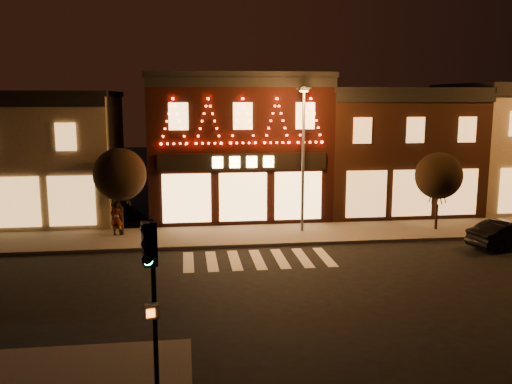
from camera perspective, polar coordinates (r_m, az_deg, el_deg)
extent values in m
plane|color=black|center=(20.49, 1.67, -10.18)|extent=(120.00, 120.00, 0.00)
cube|color=#47423D|center=(28.34, 3.13, -4.35)|extent=(44.00, 4.00, 0.15)
cube|color=#736651|center=(34.65, -24.06, 3.16)|extent=(12.00, 8.00, 7.00)
cube|color=black|center=(34.48, -24.49, 9.19)|extent=(12.20, 8.20, 0.30)
cube|color=black|center=(33.29, -2.10, 4.63)|extent=(10.00, 8.00, 8.00)
cube|color=black|center=(33.18, -2.14, 11.78)|extent=(10.20, 8.20, 0.30)
cube|color=black|center=(29.13, -1.39, 11.28)|extent=(10.00, 0.25, 0.50)
cube|color=black|center=(29.27, -1.35, 3.13)|extent=(9.00, 0.15, 0.90)
cube|color=#FFD87F|center=(29.18, -1.32, 3.11)|extent=(3.40, 0.08, 0.60)
cube|color=#371C13|center=(35.49, 13.40, 4.04)|extent=(9.00, 8.00, 7.20)
cube|color=black|center=(35.33, 13.65, 10.10)|extent=(9.20, 8.20, 0.30)
cube|color=black|center=(31.57, 16.27, 9.33)|extent=(9.00, 0.25, 0.50)
cylinder|color=black|center=(12.77, -10.40, -12.07)|extent=(0.11, 0.11, 4.26)
cube|color=black|center=(12.07, -10.93, -5.27)|extent=(0.36, 0.34, 0.97)
cylinder|color=#19FF72|center=(12.03, -11.09, -6.94)|extent=(0.21, 0.10, 0.20)
cube|color=beige|center=(12.57, -10.67, -11.99)|extent=(0.34, 0.27, 0.31)
cylinder|color=#59595E|center=(28.14, 4.87, 3.28)|extent=(0.15, 0.15, 7.34)
cylinder|color=#59595E|center=(27.23, 4.96, 10.61)|extent=(0.42, 1.45, 0.09)
cube|color=#59595E|center=(26.49, 4.93, 10.53)|extent=(0.51, 0.35, 0.17)
cube|color=orange|center=(26.49, 4.93, 10.31)|extent=(0.38, 0.26, 0.05)
cylinder|color=black|center=(28.51, -13.66, -2.90)|extent=(0.16, 0.16, 1.43)
sphere|color=black|center=(28.10, -13.85, 1.77)|extent=(2.61, 2.61, 2.61)
cylinder|color=black|center=(30.42, 18.09, -2.43)|extent=(0.14, 0.14, 1.32)
sphere|color=black|center=(30.06, 18.31, 1.61)|extent=(2.41, 2.41, 2.41)
imported|color=black|center=(28.45, 24.63, -3.98)|extent=(4.23, 2.36, 1.32)
imported|color=gray|center=(28.49, -14.17, -2.68)|extent=(0.69, 0.53, 1.68)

